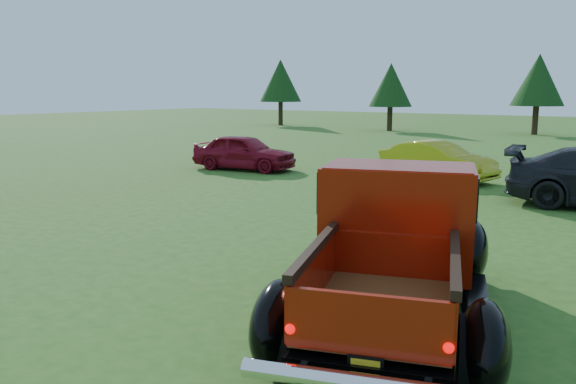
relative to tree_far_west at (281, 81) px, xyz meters
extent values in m
plane|color=#295919|center=(22.00, -30.00, -3.52)|extent=(120.00, 120.00, 0.00)
cylinder|color=#332114|center=(0.00, 0.00, -2.58)|extent=(0.36, 0.36, 1.87)
cone|color=#0E3310|center=(0.00, 0.00, 0.02)|extent=(3.33, 3.33, 3.33)
cylinder|color=#332114|center=(10.00, -1.00, -2.69)|extent=(0.36, 0.36, 1.66)
cone|color=#0E3310|center=(10.00, -1.00, -0.39)|extent=(2.94, 2.94, 2.94)
cylinder|color=#332114|center=(19.00, 1.00, -2.62)|extent=(0.36, 0.36, 1.80)
cone|color=#0E3310|center=(19.00, 1.00, -0.12)|extent=(3.20, 3.20, 3.20)
cylinder|color=black|center=(23.69, -32.88, -3.12)|extent=(0.48, 0.82, 0.79)
cylinder|color=black|center=(25.28, -32.34, -3.12)|extent=(0.48, 0.82, 0.79)
cylinder|color=black|center=(22.66, -29.89, -3.12)|extent=(0.48, 0.82, 0.79)
cylinder|color=black|center=(24.25, -29.35, -3.12)|extent=(0.48, 0.82, 0.79)
cube|color=black|center=(23.95, -31.07, -3.07)|extent=(2.82, 4.84, 0.20)
cube|color=#931708|center=(23.42, -29.53, -2.67)|extent=(2.07, 1.95, 0.61)
cube|color=silver|center=(23.17, -28.81, -2.68)|extent=(1.51, 0.57, 0.49)
cube|color=#931708|center=(23.84, -30.74, -2.33)|extent=(2.03, 1.65, 1.28)
cube|color=black|center=(23.84, -30.74, -1.99)|extent=(2.04, 1.57, 0.49)
cube|color=#931708|center=(23.84, -30.74, -1.72)|extent=(1.93, 1.53, 0.08)
cube|color=brown|center=(24.35, -32.24, -2.91)|extent=(1.90, 2.30, 0.05)
cube|color=#931708|center=(23.72, -32.45, -2.65)|extent=(0.69, 1.89, 0.51)
cube|color=#931708|center=(24.98, -32.02, -2.65)|extent=(0.69, 1.89, 0.51)
cube|color=#931708|center=(24.03, -31.30, -2.65)|extent=(1.28, 0.48, 0.51)
cube|color=#931708|center=(24.67, -33.17, -2.65)|extent=(1.28, 0.49, 0.51)
cube|color=black|center=(23.72, -32.45, -2.34)|extent=(0.73, 1.90, 0.09)
cube|color=black|center=(24.98, -32.02, -2.34)|extent=(0.73, 1.90, 0.09)
ellipsoid|color=black|center=(23.59, -32.91, -3.01)|extent=(0.77, 1.14, 0.87)
ellipsoid|color=black|center=(25.37, -32.30, -3.01)|extent=(0.77, 1.14, 0.87)
ellipsoid|color=black|center=(22.57, -29.92, -3.01)|extent=(0.77, 1.14, 0.87)
ellipsoid|color=black|center=(24.34, -29.31, -3.01)|extent=(0.77, 1.14, 0.87)
cube|color=black|center=(23.08, -31.42, -3.19)|extent=(0.97, 2.07, 0.06)
cube|color=black|center=(24.86, -30.81, -3.19)|extent=(0.97, 2.07, 0.06)
cylinder|color=silver|center=(24.75, -33.40, -3.02)|extent=(1.87, 0.78, 0.16)
cube|color=black|center=(24.69, -33.21, -2.98)|extent=(0.29, 0.11, 0.15)
cube|color=gold|center=(24.69, -33.22, -2.98)|extent=(0.23, 0.09, 0.10)
sphere|color=#CC0505|center=(24.09, -33.40, -2.75)|extent=(0.09, 0.09, 0.09)
sphere|color=#CC0505|center=(25.28, -32.99, -2.75)|extent=(0.09, 0.09, 0.09)
imported|color=maroon|center=(14.17, -21.91, -2.90)|extent=(3.83, 2.02, 1.24)
imported|color=gold|center=(20.50, -20.27, -2.93)|extent=(3.77, 1.91, 1.19)
camera|label=1|loc=(26.57, -36.99, -0.81)|focal=35.00mm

